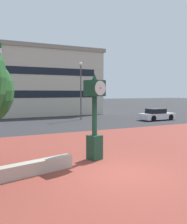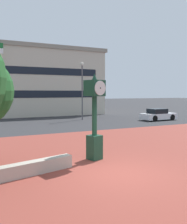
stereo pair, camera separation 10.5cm
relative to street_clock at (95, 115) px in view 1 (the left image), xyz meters
name	(u,v)px [view 1 (the left image)]	position (x,y,z in m)	size (l,w,h in m)	color
ground_plane	(118,173)	(-0.05, -2.14, -2.04)	(200.00, 200.00, 0.00)	#2D2D30
plaza_brick_paving	(87,156)	(-0.05, 0.72, -2.03)	(44.00, 13.72, 0.01)	brown
planter_wall	(34,168)	(-2.95, -0.89, -1.79)	(3.20, 0.40, 0.50)	#ADA393
street_clock	(95,115)	(0.00, 0.00, 0.00)	(0.89, 0.93, 3.91)	#19422D
car_street_near	(157,115)	(13.23, 11.32, -1.47)	(4.09, 1.93, 1.28)	silver
street_lamp_post	(81,85)	(5.77, 15.36, 1.90)	(0.36, 0.36, 6.41)	#4C4C51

